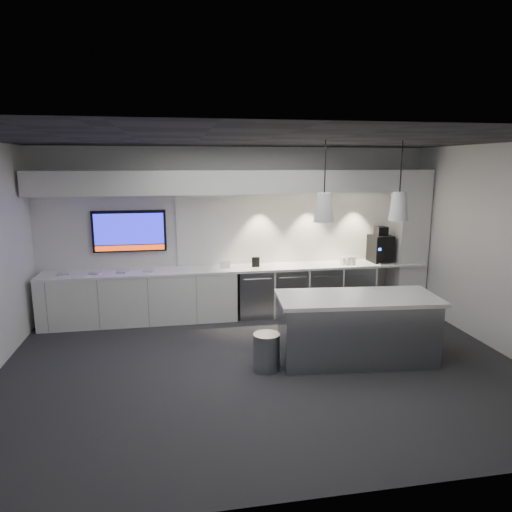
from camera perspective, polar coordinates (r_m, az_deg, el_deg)
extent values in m
plane|color=#28282B|center=(6.35, 0.95, -13.74)|extent=(7.00, 7.00, 0.00)
plane|color=black|center=(5.76, 1.06, 14.39)|extent=(7.00, 7.00, 0.00)
plane|color=silver|center=(8.30, -2.31, 3.10)|extent=(7.00, 0.00, 7.00)
plane|color=silver|center=(3.54, 8.87, -8.57)|extent=(7.00, 0.00, 7.00)
plane|color=silver|center=(7.38, 28.73, 0.64)|extent=(0.00, 7.00, 7.00)
cube|color=white|center=(8.10, -1.97, -1.57)|extent=(6.80, 0.65, 0.04)
cube|color=white|center=(8.17, -14.24, -5.09)|extent=(3.30, 0.63, 0.86)
cube|color=gray|center=(8.25, -0.22, -4.58)|extent=(0.60, 0.61, 0.85)
cube|color=gray|center=(8.38, 4.04, -4.36)|extent=(0.60, 0.61, 0.85)
cube|color=gray|center=(8.55, 8.15, -4.13)|extent=(0.60, 0.61, 0.85)
cube|color=gray|center=(8.77, 12.07, -3.88)|extent=(0.60, 0.61, 0.85)
cube|color=white|center=(8.52, 5.74, 3.60)|extent=(4.60, 0.03, 1.30)
cube|color=white|center=(7.93, -2.07, 9.24)|extent=(6.90, 0.60, 0.40)
cube|color=white|center=(9.06, 18.48, 1.93)|extent=(0.55, 0.55, 2.60)
cube|color=black|center=(8.21, -15.54, 3.02)|extent=(1.25, 0.06, 0.72)
cube|color=#1514C1|center=(8.17, -15.58, 3.26)|extent=(1.17, 0.00, 0.54)
cube|color=#E53C0D|center=(8.22, -15.45, 0.98)|extent=(1.17, 0.00, 0.09)
cube|color=gray|center=(6.56, 12.43, -9.04)|extent=(2.15, 1.02, 0.88)
cube|color=white|center=(6.42, 12.60, -5.15)|extent=(2.27, 1.13, 0.05)
cylinder|color=gray|center=(6.19, 1.33, -11.89)|extent=(0.42, 0.42, 0.50)
cube|color=black|center=(8.84, 15.26, 0.91)|extent=(0.38, 0.43, 0.50)
cube|color=black|center=(8.79, 15.38, 3.04)|extent=(0.21, 0.21, 0.16)
cube|color=gray|center=(8.68, 15.81, -0.88)|extent=(0.28, 0.21, 0.03)
cube|color=black|center=(8.11, -0.04, -0.76)|extent=(0.14, 0.02, 0.18)
cube|color=white|center=(7.98, -3.89, -1.13)|extent=(0.18, 0.05, 0.14)
cube|color=#B7B7B7|center=(8.21, -22.99, -2.09)|extent=(0.20, 0.20, 0.02)
cube|color=#B7B7B7|center=(8.10, -19.47, -2.01)|extent=(0.19, 0.19, 0.02)
cube|color=#B7B7B7|center=(8.04, -16.35, -1.89)|extent=(0.20, 0.20, 0.02)
cube|color=#B7B7B7|center=(7.99, -13.30, -1.82)|extent=(0.19, 0.19, 0.02)
cone|color=white|center=(6.00, 8.49, 6.02)|extent=(0.27, 0.27, 0.38)
cylinder|color=black|center=(5.97, 8.65, 11.18)|extent=(0.02, 0.02, 0.70)
cone|color=white|center=(6.41, 17.43, 5.96)|extent=(0.27, 0.27, 0.38)
cylinder|color=black|center=(6.38, 17.72, 10.79)|extent=(0.02, 0.02, 0.70)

